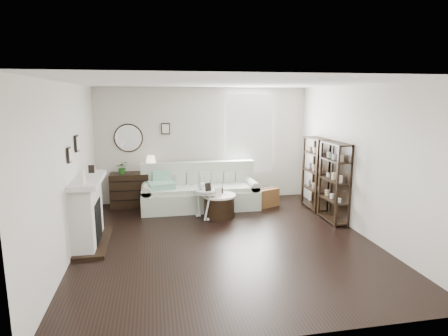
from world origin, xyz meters
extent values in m
plane|color=black|center=(0.00, 0.00, 0.00)|extent=(5.50, 5.50, 0.00)
plane|color=white|center=(0.00, 0.00, 2.70)|extent=(5.50, 5.50, 0.00)
plane|color=silver|center=(0.00, 2.75, 1.35)|extent=(5.00, 0.00, 5.00)
plane|color=silver|center=(0.00, -2.75, 1.35)|extent=(5.00, 0.00, 5.00)
plane|color=silver|center=(-2.50, 0.00, 1.35)|extent=(0.00, 5.50, 5.50)
plane|color=silver|center=(2.50, 0.00, 1.35)|extent=(0.00, 5.50, 5.50)
cube|color=white|center=(1.10, 2.73, 1.60)|extent=(1.00, 0.02, 1.80)
cube|color=white|center=(1.10, 2.67, 1.60)|extent=(1.15, 0.02, 1.90)
cylinder|color=silver|center=(-1.75, 2.72, 1.55)|extent=(0.60, 0.03, 0.60)
cube|color=black|center=(-0.90, 2.72, 1.75)|extent=(0.20, 0.03, 0.26)
cube|color=silver|center=(-2.33, 0.30, 0.55)|extent=(0.34, 1.20, 1.10)
cube|color=black|center=(-2.30, 0.30, 0.40)|extent=(0.30, 0.65, 0.70)
cube|color=silver|center=(-2.28, 0.30, 1.12)|extent=(0.44, 1.35, 0.08)
cube|color=black|center=(-2.25, 0.30, 0.03)|extent=(0.50, 1.40, 0.05)
cylinder|color=white|center=(-2.28, -0.15, 1.27)|extent=(0.08, 0.08, 0.22)
cube|color=black|center=(-2.28, 0.70, 1.23)|extent=(0.10, 0.03, 0.14)
cube|color=black|center=(-2.47, -0.05, 1.60)|extent=(0.03, 0.18, 0.24)
cube|color=black|center=(-2.47, 0.60, 1.70)|extent=(0.03, 0.22, 0.28)
cube|color=black|center=(2.33, 1.55, 0.80)|extent=(0.30, 0.80, 1.60)
cylinder|color=#CCB28C|center=(2.31, 1.30, 0.52)|extent=(0.08, 0.08, 0.11)
cylinder|color=#CCB28C|center=(2.31, 1.55, 0.52)|extent=(0.08, 0.08, 0.11)
cylinder|color=#CCB28C|center=(2.31, 1.80, 0.52)|extent=(0.08, 0.08, 0.11)
cylinder|color=#CCB28C|center=(2.31, 1.30, 0.92)|extent=(0.08, 0.08, 0.11)
cylinder|color=#CCB28C|center=(2.31, 1.55, 0.92)|extent=(0.08, 0.08, 0.11)
cylinder|color=#CCB28C|center=(2.31, 1.80, 0.92)|extent=(0.08, 0.08, 0.11)
cylinder|color=#CCB28C|center=(2.31, 1.30, 1.32)|extent=(0.08, 0.08, 0.11)
cylinder|color=#CCB28C|center=(2.31, 1.55, 1.32)|extent=(0.08, 0.08, 0.11)
cylinder|color=#CCB28C|center=(2.31, 1.80, 1.32)|extent=(0.08, 0.08, 0.11)
cube|color=black|center=(2.33, 0.65, 0.80)|extent=(0.30, 0.80, 1.60)
cylinder|color=#CCB28C|center=(2.31, 0.40, 0.52)|extent=(0.08, 0.08, 0.11)
cylinder|color=#CCB28C|center=(2.31, 0.65, 0.52)|extent=(0.08, 0.08, 0.11)
cylinder|color=#CCB28C|center=(2.31, 0.90, 0.52)|extent=(0.08, 0.08, 0.11)
cylinder|color=#CCB28C|center=(2.31, 0.40, 0.92)|extent=(0.08, 0.08, 0.11)
cylinder|color=#CCB28C|center=(2.31, 0.65, 0.92)|extent=(0.08, 0.08, 0.11)
cylinder|color=#CCB28C|center=(2.31, 0.90, 0.92)|extent=(0.08, 0.08, 0.11)
cylinder|color=#CCB28C|center=(2.31, 0.40, 1.32)|extent=(0.08, 0.08, 0.11)
cylinder|color=#CCB28C|center=(2.31, 0.65, 1.32)|extent=(0.08, 0.08, 0.11)
cylinder|color=#CCB28C|center=(2.31, 0.90, 1.32)|extent=(0.08, 0.08, 0.11)
cube|color=beige|center=(-0.20, 2.00, 0.21)|extent=(2.60, 0.90, 0.42)
cube|color=beige|center=(-0.20, 1.97, 0.47)|extent=(2.25, 0.72, 0.10)
cube|color=beige|center=(-0.20, 2.35, 0.61)|extent=(2.60, 0.20, 0.80)
cube|color=beige|center=(-1.37, 2.00, 0.26)|extent=(0.22, 0.85, 0.52)
cube|color=beige|center=(0.98, 2.00, 0.26)|extent=(0.22, 0.85, 0.52)
cube|color=#258A62|center=(-1.05, 1.95, 0.59)|extent=(0.61, 0.53, 0.14)
cube|color=brown|center=(1.29, 1.84, 0.21)|extent=(0.66, 0.44, 0.42)
cube|color=black|center=(-1.60, 2.47, 0.39)|extent=(1.17, 0.49, 0.78)
cube|color=black|center=(-1.60, 2.22, 0.21)|extent=(1.12, 0.01, 0.02)
cube|color=black|center=(-1.60, 2.22, 0.43)|extent=(1.12, 0.01, 0.02)
cube|color=black|center=(-1.60, 2.22, 0.64)|extent=(1.12, 0.01, 0.01)
imported|color=#215C1A|center=(-1.89, 2.42, 0.92)|extent=(0.26, 0.23, 0.29)
cylinder|color=black|center=(0.12, 1.34, 0.22)|extent=(0.64, 0.64, 0.44)
cylinder|color=white|center=(0.12, 1.34, 0.46)|extent=(0.69, 0.69, 0.04)
cylinder|color=white|center=(-0.16, 1.30, 0.60)|extent=(0.50, 0.50, 0.03)
cylinder|color=silver|center=(-0.16, 1.30, 0.55)|extent=(0.51, 0.51, 0.02)
cylinder|color=silver|center=(-0.16, 1.30, 0.29)|extent=(0.04, 0.04, 0.57)
cylinder|color=silver|center=(-0.06, 1.26, 0.62)|extent=(0.07, 0.07, 0.28)
cube|color=silver|center=(0.07, 1.16, 0.57)|extent=(0.15, 0.09, 0.19)
cube|color=black|center=(-0.14, 1.17, 0.69)|extent=(0.13, 0.08, 0.16)
camera|label=1|loc=(-1.18, -6.08, 2.48)|focal=30.00mm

